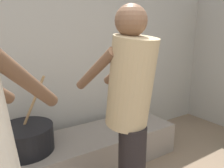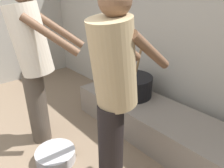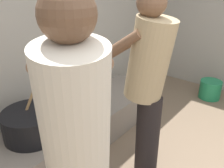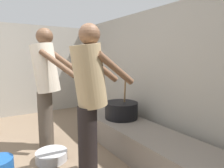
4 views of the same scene
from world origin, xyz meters
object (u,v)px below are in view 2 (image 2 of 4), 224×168
(cook_in_cream_shirt, at_px, (33,58))
(cook_in_tan_shirt, at_px, (114,87))
(cooking_pot_main, at_px, (132,86))
(metal_mixing_bowl, at_px, (56,156))

(cook_in_cream_shirt, distance_m, cook_in_tan_shirt, 0.95)
(cooking_pot_main, xyz_separation_m, metal_mixing_bowl, (0.02, -1.05, -0.41))
(cook_in_cream_shirt, relative_size, metal_mixing_bowl, 4.30)
(cooking_pot_main, bearing_deg, cook_in_cream_shirt, -110.28)
(cook_in_cream_shirt, bearing_deg, metal_mixing_bowl, -10.72)
(cooking_pot_main, relative_size, cook_in_tan_shirt, 0.44)
(cook_in_cream_shirt, height_order, metal_mixing_bowl, cook_in_cream_shirt)
(cook_in_tan_shirt, bearing_deg, metal_mixing_bowl, -154.04)
(cooking_pot_main, height_order, cook_in_tan_shirt, cook_in_tan_shirt)
(cook_in_tan_shirt, xyz_separation_m, metal_mixing_bowl, (-0.54, -0.26, -0.85))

